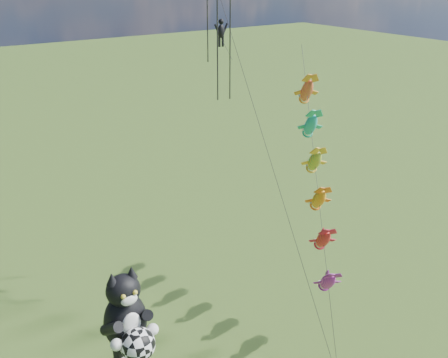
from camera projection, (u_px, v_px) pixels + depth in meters
cat_kite_rig at (128, 321)px, 23.99m from camera, size 2.46×4.07×9.97m
fish_windsock_rig at (317, 180)px, 32.75m from camera, size 8.19×13.82×17.65m
parafoil_rig at (223, 23)px, 29.94m from camera, size 2.86×17.46×25.67m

